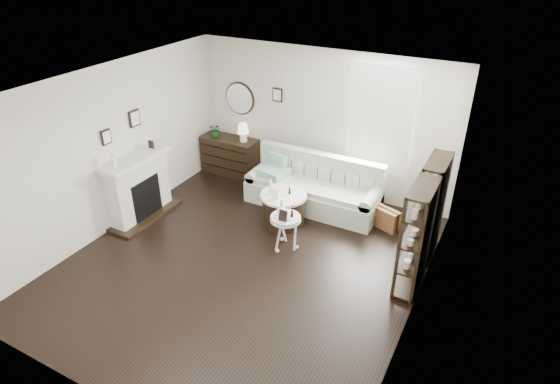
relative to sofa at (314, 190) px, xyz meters
The scene contains 18 objects.
room 1.52m from the sofa, 49.85° to the left, with size 5.50×5.50×5.50m.
fireplace 3.09m from the sofa, 144.85° to the right, with size 0.50×1.40×1.84m.
shelf_unit_far 2.24m from the sofa, 13.86° to the right, with size 0.30×0.80×1.60m.
shelf_unit_near 2.61m from the sofa, 33.83° to the right, with size 0.30×0.80×1.60m.
sofa is the anchor object (origin of this frame).
quilt 0.84m from the sofa, behind, with size 0.55×0.45×0.14m, color #29996D.
suitcase 1.36m from the sofa, ahead, with size 0.55×0.18×0.37m, color brown.
dresser 2.12m from the sofa, 169.24° to the left, with size 1.16×0.50×0.78m.
table_lamp 1.90m from the sofa, 167.19° to the left, with size 0.24×0.24×0.38m, color #F1E5CB, non-canonical shape.
potted_plant 2.47m from the sofa, behind, with size 0.25×0.22×0.28m, color #164F18.
drum_table 0.82m from the sofa, 105.63° to the right, with size 0.79×0.79×0.55m.
pedestal_table 1.46m from the sofa, 83.76° to the right, with size 0.48×0.48×0.58m.
eiffel_drum 0.81m from the sofa, 100.25° to the right, with size 0.11×0.11×0.19m, color black, non-canonical shape.
bottle_drum 1.04m from the sofa, 115.53° to the right, with size 0.07×0.07×0.29m, color silver.
card_frame_drum 1.07m from the sofa, 105.61° to the right, with size 0.14×0.01×0.18m, color white.
eiffel_ped 1.48m from the sofa, 79.88° to the right, with size 0.12×0.12×0.20m, color black, non-canonical shape.
flask_ped 1.47m from the sofa, 87.03° to the right, with size 0.14×0.14×0.27m, color silver, non-canonical shape.
card_frame_ped 1.61m from the sofa, 83.50° to the right, with size 0.13×0.01×0.18m, color black.
Camera 1 is at (3.16, -4.80, 4.40)m, focal length 30.00 mm.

